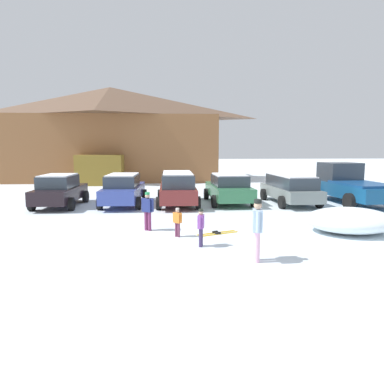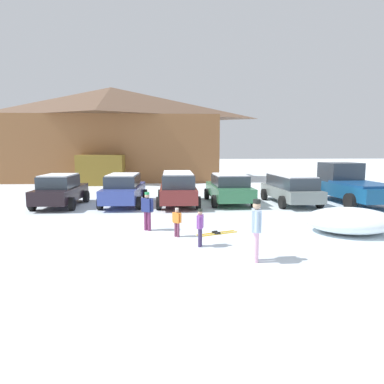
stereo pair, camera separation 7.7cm
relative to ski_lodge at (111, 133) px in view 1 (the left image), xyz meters
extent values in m
plane|color=white|center=(4.96, -26.38, -4.34)|extent=(160.00, 160.00, 0.00)
cube|color=brown|center=(0.00, 0.05, -1.47)|extent=(19.37, 9.58, 5.73)
pyramid|color=brown|center=(0.00, 0.05, 2.80)|extent=(19.98, 10.18, 2.83)
cube|color=olive|center=(-0.05, -5.54, -3.14)|extent=(3.62, 1.83, 2.40)
cube|color=black|center=(-0.16, -15.49, -3.68)|extent=(1.86, 4.12, 0.67)
cube|color=#2D3842|center=(-0.16, -15.70, -3.05)|extent=(1.59, 2.16, 0.60)
cube|color=white|center=(-0.16, -15.70, -2.72)|extent=(1.48, 2.06, 0.06)
cylinder|color=black|center=(-1.05, -14.20, -4.02)|extent=(0.24, 0.65, 0.64)
cylinder|color=black|center=(0.82, -14.26, -4.02)|extent=(0.24, 0.65, 0.64)
cylinder|color=black|center=(-1.13, -16.73, -4.02)|extent=(0.24, 0.65, 0.64)
cylinder|color=black|center=(0.74, -16.79, -4.02)|extent=(0.24, 0.65, 0.64)
cube|color=#36479B|center=(3.03, -15.25, -3.68)|extent=(1.90, 4.68, 0.68)
cube|color=#2D3842|center=(3.02, -15.48, -3.05)|extent=(1.61, 2.45, 0.58)
cube|color=white|center=(3.02, -15.48, -2.73)|extent=(1.50, 2.33, 0.06)
cylinder|color=black|center=(2.15, -13.79, -4.02)|extent=(0.24, 0.65, 0.64)
cylinder|color=black|center=(4.01, -13.86, -4.02)|extent=(0.24, 0.65, 0.64)
cylinder|color=black|center=(2.04, -16.65, -4.02)|extent=(0.24, 0.65, 0.64)
cylinder|color=black|center=(3.90, -16.72, -4.02)|extent=(0.24, 0.65, 0.64)
cube|color=maroon|center=(5.84, -15.43, -3.68)|extent=(1.79, 4.60, 0.69)
cube|color=#2D3842|center=(5.84, -15.52, -3.01)|extent=(1.58, 3.50, 0.65)
cube|color=white|center=(5.84, -15.52, -2.65)|extent=(1.47, 3.32, 0.06)
cylinder|color=black|center=(4.88, -14.00, -4.02)|extent=(0.22, 0.64, 0.64)
cylinder|color=black|center=(6.81, -14.00, -4.02)|extent=(0.22, 0.64, 0.64)
cylinder|color=black|center=(4.88, -16.85, -4.02)|extent=(0.22, 0.64, 0.64)
cylinder|color=black|center=(6.81, -16.85, -4.02)|extent=(0.22, 0.64, 0.64)
cube|color=#327249|center=(8.62, -15.06, -3.69)|extent=(2.03, 4.49, 0.66)
cube|color=#2D3842|center=(8.62, -15.28, -3.08)|extent=(1.74, 2.36, 0.56)
cube|color=white|center=(8.62, -15.28, -2.77)|extent=(1.62, 2.24, 0.06)
cylinder|color=black|center=(7.56, -13.72, -4.02)|extent=(0.24, 0.65, 0.64)
cylinder|color=black|center=(9.58, -13.65, -4.02)|extent=(0.24, 0.65, 0.64)
cylinder|color=black|center=(7.65, -16.47, -4.02)|extent=(0.24, 0.65, 0.64)
cylinder|color=black|center=(9.68, -16.40, -4.02)|extent=(0.24, 0.65, 0.64)
cube|color=slate|center=(11.86, -15.48, -3.72)|extent=(1.97, 4.70, 0.59)
cube|color=#2D3842|center=(11.87, -15.58, -3.13)|extent=(1.71, 3.58, 0.60)
cube|color=white|center=(11.87, -15.58, -2.80)|extent=(1.60, 3.40, 0.06)
cylinder|color=black|center=(10.84, -14.09, -4.02)|extent=(0.25, 0.65, 0.64)
cylinder|color=black|center=(12.77, -14.01, -4.02)|extent=(0.25, 0.65, 0.64)
cylinder|color=black|center=(10.95, -16.96, -4.02)|extent=(0.25, 0.65, 0.64)
cylinder|color=black|center=(12.88, -16.88, -4.02)|extent=(0.25, 0.65, 0.64)
cube|color=navy|center=(15.13, -15.64, -3.59)|extent=(2.37, 5.70, 0.70)
cube|color=#2D3842|center=(15.06, -14.53, -2.71)|extent=(1.97, 1.90, 1.05)
cube|color=navy|center=(15.20, -16.62, -3.18)|extent=(2.21, 3.20, 0.12)
cylinder|color=black|center=(13.93, -14.04, -3.94)|extent=(0.31, 0.82, 0.80)
cylinder|color=black|center=(16.12, -13.90, -3.94)|extent=(0.31, 0.82, 0.80)
cylinder|color=black|center=(14.14, -17.39, -3.94)|extent=(0.31, 0.82, 0.80)
cylinder|color=#3B2E57|center=(6.33, -23.18, -4.05)|extent=(0.10, 0.10, 0.57)
cylinder|color=#3B2E57|center=(6.36, -23.06, -4.05)|extent=(0.10, 0.10, 0.57)
cube|color=purple|center=(6.34, -23.12, -3.56)|extent=(0.23, 0.31, 0.40)
cylinder|color=purple|center=(6.30, -23.29, -3.55)|extent=(0.08, 0.08, 0.38)
cylinder|color=purple|center=(6.39, -22.95, -3.55)|extent=(0.08, 0.08, 0.38)
sphere|color=tan|center=(6.34, -23.12, -3.29)|extent=(0.15, 0.15, 0.15)
cylinder|color=#222920|center=(6.34, -23.12, -3.21)|extent=(0.14, 0.14, 0.07)
cylinder|color=#EDAED0|center=(7.68, -24.68, -3.93)|extent=(0.15, 0.15, 0.82)
cylinder|color=#EDAED0|center=(7.71, -24.50, -3.93)|extent=(0.15, 0.15, 0.82)
cube|color=#A5BFDB|center=(7.69, -24.59, -3.23)|extent=(0.31, 0.44, 0.58)
cylinder|color=#A5BFDB|center=(7.64, -24.84, -3.21)|extent=(0.11, 0.11, 0.55)
cylinder|color=#A5BFDB|center=(7.74, -24.34, -3.21)|extent=(0.11, 0.11, 0.55)
sphere|color=tan|center=(7.69, -24.59, -2.83)|extent=(0.21, 0.21, 0.21)
cylinder|color=black|center=(7.69, -24.59, -2.72)|extent=(0.20, 0.20, 0.10)
cylinder|color=#78305C|center=(4.67, -21.02, -3.99)|extent=(0.13, 0.13, 0.69)
cylinder|color=#78305C|center=(4.55, -20.94, -3.99)|extent=(0.13, 0.13, 0.69)
cube|color=navy|center=(4.61, -20.98, -3.40)|extent=(0.39, 0.35, 0.49)
cylinder|color=navy|center=(4.79, -21.09, -3.39)|extent=(0.09, 0.09, 0.46)
cylinder|color=navy|center=(4.43, -20.86, -3.39)|extent=(0.09, 0.09, 0.46)
sphere|color=tan|center=(4.61, -20.98, -3.07)|extent=(0.18, 0.18, 0.18)
cylinder|color=#299A55|center=(4.61, -20.98, -2.97)|extent=(0.17, 0.17, 0.08)
cylinder|color=#733853|center=(5.70, -21.98, -4.09)|extent=(0.09, 0.09, 0.49)
cylinder|color=#733853|center=(5.62, -21.92, -4.09)|extent=(0.09, 0.09, 0.49)
cube|color=orange|center=(5.66, -21.95, -3.68)|extent=(0.28, 0.26, 0.34)
cylinder|color=orange|center=(5.78, -22.04, -3.67)|extent=(0.07, 0.07, 0.33)
cylinder|color=orange|center=(5.54, -21.86, -3.67)|extent=(0.07, 0.07, 0.33)
sphere|color=tan|center=(5.66, -21.95, -3.45)|extent=(0.12, 0.12, 0.12)
cylinder|color=beige|center=(5.66, -21.95, -3.38)|extent=(0.12, 0.12, 0.06)
cube|color=gold|center=(7.05, -21.52, -4.33)|extent=(1.43, 0.64, 0.02)
cube|color=black|center=(7.00, -21.54, -4.29)|extent=(0.22, 0.15, 0.06)
cube|color=gold|center=(7.12, -21.71, -4.33)|extent=(1.43, 0.64, 0.02)
cube|color=black|center=(7.07, -21.73, -4.29)|extent=(0.22, 0.15, 0.06)
ellipsoid|color=white|center=(11.82, -21.71, -3.91)|extent=(3.15, 2.52, 0.86)
camera|label=1|loc=(5.36, -33.24, -1.32)|focal=32.00mm
camera|label=2|loc=(5.44, -33.24, -1.32)|focal=32.00mm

